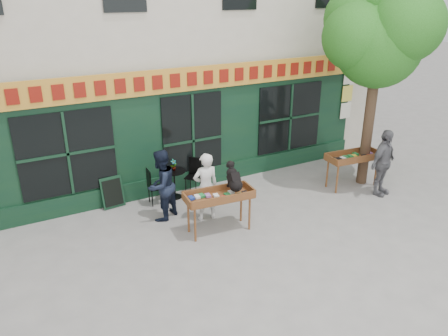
{
  "coord_description": "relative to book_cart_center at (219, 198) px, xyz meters",
  "views": [
    {
      "loc": [
        -4.63,
        -7.75,
        5.03
      ],
      "look_at": [
        -0.06,
        0.5,
        1.22
      ],
      "focal_mm": 35.0,
      "sensor_mm": 36.0,
      "label": 1
    }
  ],
  "objects": [
    {
      "name": "bistro_chair_left",
      "position": [
        -0.84,
        1.98,
        -0.26
      ],
      "size": [
        0.39,
        0.39,
        0.95
      ],
      "rotation": [
        0.0,
        0.0,
        1.49
      ],
      "color": "black",
      "rests_on": "ground"
    },
    {
      "name": "street_tree",
      "position": [
        4.87,
        0.48,
        3.29
      ],
      "size": [
        3.05,
        2.9,
        5.6
      ],
      "color": "#382619",
      "rests_on": "ground"
    },
    {
      "name": "woman",
      "position": [
        0.0,
        0.65,
        0.0
      ],
      "size": [
        0.64,
        0.45,
        1.65
      ],
      "primitive_type": "imported",
      "rotation": [
        0.0,
        0.0,
        3.04
      ],
      "color": "silver",
      "rests_on": "ground"
    },
    {
      "name": "bistro_table",
      "position": [
        -0.2,
        2.07,
        -0.28
      ],
      "size": [
        0.6,
        0.6,
        0.76
      ],
      "color": "black",
      "rests_on": "ground"
    },
    {
      "name": "bistro_chair_right",
      "position": [
        0.42,
        2.18,
        -0.26
      ],
      "size": [
        0.51,
        0.51,
        0.95
      ],
      "rotation": [
        0.0,
        0.0,
        -0.86
      ],
      "color": "black",
      "rests_on": "ground"
    },
    {
      "name": "book_cart_center",
      "position": [
        0.0,
        0.0,
        0.0
      ],
      "size": [
        1.55,
        0.76,
        0.99
      ],
      "rotation": [
        0.0,
        0.0,
        -0.1
      ],
      "color": "brown",
      "rests_on": "ground"
    },
    {
      "name": "book_cart_right",
      "position": [
        4.36,
        0.38,
        0.0
      ],
      "size": [
        1.56,
        0.77,
        0.99
      ],
      "rotation": [
        0.0,
        0.0,
        -0.1
      ],
      "color": "brown",
      "rests_on": "ground"
    },
    {
      "name": "ground",
      "position": [
        0.53,
        0.13,
        -0.82
      ],
      "size": [
        80.0,
        80.0,
        0.0
      ],
      "primitive_type": "plane",
      "color": "slate",
      "rests_on": "ground"
    },
    {
      "name": "man_left",
      "position": [
        -0.9,
        1.17,
        0.04
      ],
      "size": [
        1.05,
        0.98,
        1.72
      ],
      "primitive_type": "imported",
      "rotation": [
        0.0,
        0.0,
        3.68
      ],
      "color": "black",
      "rests_on": "ground"
    },
    {
      "name": "potted_plant",
      "position": [
        -0.2,
        2.07,
        0.1
      ],
      "size": [
        0.18,
        0.14,
        0.31
      ],
      "primitive_type": "imported",
      "rotation": [
        0.0,
        0.0,
        0.19
      ],
      "color": "gray",
      "rests_on": "bistro_table"
    },
    {
      "name": "man_right",
      "position": [
        4.66,
        -0.37,
        0.07
      ],
      "size": [
        1.12,
        0.68,
        1.79
      ],
      "primitive_type": "imported",
      "rotation": [
        0.0,
        0.0,
        0.25
      ],
      "color": "#57575C",
      "rests_on": "ground"
    },
    {
      "name": "chalkboard",
      "position": [
        -1.76,
        2.32,
        -0.42
      ],
      "size": [
        0.57,
        0.24,
        0.79
      ],
      "rotation": [
        0.0,
        0.0,
        0.09
      ],
      "color": "black",
      "rests_on": "ground"
    },
    {
      "name": "dog",
      "position": [
        0.35,
        -0.05,
        0.47
      ],
      "size": [
        0.4,
        0.63,
        0.6
      ],
      "primitive_type": null,
      "rotation": [
        0.0,
        0.0,
        -0.1
      ],
      "color": "black",
      "rests_on": "book_cart_center"
    }
  ]
}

